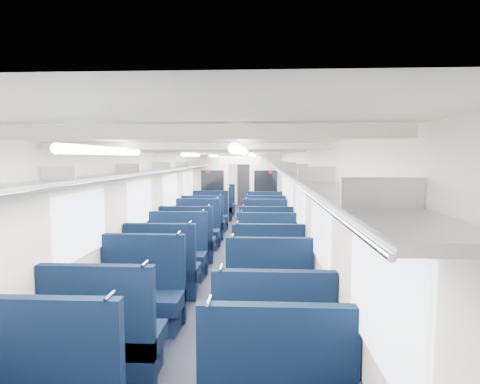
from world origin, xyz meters
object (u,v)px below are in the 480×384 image
(seat_14, at_px, (197,233))
(bulkhead, at_px, (239,187))
(seat_15, at_px, (265,234))
(seat_20, at_px, (217,210))
(seat_19, at_px, (264,220))
(seat_11, at_px, (267,259))
(seat_16, at_px, (203,225))
(seat_6, at_px, (141,299))
(seat_9, at_px, (268,274))
(seat_21, at_px, (264,210))
(end_door, at_px, (245,184))
(seat_10, at_px, (177,257))
(seat_17, at_px, (265,225))
(seat_8, at_px, (163,273))
(seat_22, at_px, (220,206))
(seat_4, at_px, (104,342))
(seat_23, at_px, (264,206))
(seat_13, at_px, (266,244))
(seat_7, at_px, (270,306))
(seat_18, at_px, (210,218))
(seat_12, at_px, (188,244))

(seat_14, bearing_deg, bulkhead, 76.81)
(seat_15, height_order, seat_20, same)
(seat_14, height_order, seat_19, same)
(seat_11, distance_m, seat_16, 3.87)
(seat_6, xyz_separation_m, seat_9, (1.66, 1.19, 0.00))
(seat_21, bearing_deg, seat_19, -90.00)
(seat_14, distance_m, seat_16, 1.06)
(end_door, distance_m, seat_15, 9.23)
(seat_6, xyz_separation_m, seat_10, (0.00, 2.20, 0.00))
(bulkhead, distance_m, seat_17, 2.61)
(seat_8, relative_size, seat_21, 1.00)
(seat_15, distance_m, seat_22, 5.75)
(seat_4, distance_m, seat_17, 7.19)
(seat_22, xyz_separation_m, seat_23, (1.66, -0.07, 0.00))
(end_door, bearing_deg, seat_8, -93.78)
(seat_9, height_order, seat_13, same)
(seat_8, distance_m, seat_16, 4.49)
(seat_21, bearing_deg, seat_15, -90.00)
(seat_7, height_order, seat_18, same)
(seat_7, distance_m, seat_10, 2.87)
(seat_8, relative_size, seat_9, 1.00)
(end_door, relative_size, seat_4, 1.62)
(seat_4, relative_size, seat_21, 1.00)
(end_door, height_order, seat_16, end_door)
(seat_4, xyz_separation_m, seat_13, (1.66, 4.56, 0.00))
(bulkhead, bearing_deg, seat_16, -108.51)
(seat_15, distance_m, seat_17, 1.25)
(seat_16, relative_size, seat_18, 1.00)
(seat_4, xyz_separation_m, seat_6, (0.00, 1.20, 0.00))
(seat_12, relative_size, seat_16, 1.00)
(seat_4, distance_m, seat_6, 1.20)
(seat_14, bearing_deg, seat_20, 90.00)
(end_door, distance_m, seat_12, 10.45)
(seat_10, height_order, seat_13, same)
(seat_8, bearing_deg, seat_11, 30.86)
(seat_7, xyz_separation_m, seat_23, (0.00, 10.12, 0.00))
(seat_4, relative_size, seat_16, 1.00)
(bulkhead, relative_size, seat_17, 2.27)
(seat_4, height_order, seat_22, same)
(seat_7, bearing_deg, seat_19, 90.00)
(seat_19, xyz_separation_m, seat_20, (-1.66, 2.16, 0.00))
(seat_9, relative_size, seat_19, 1.00)
(seat_11, relative_size, seat_19, 1.00)
(end_door, distance_m, seat_18, 6.83)
(bulkhead, relative_size, seat_19, 2.27)
(end_door, height_order, seat_11, end_door)
(seat_4, xyz_separation_m, seat_12, (0.00, 4.53, 0.00))
(seat_20, bearing_deg, seat_11, -76.20)
(end_door, xyz_separation_m, seat_7, (0.83, -13.86, -0.62))
(seat_9, height_order, seat_21, same)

